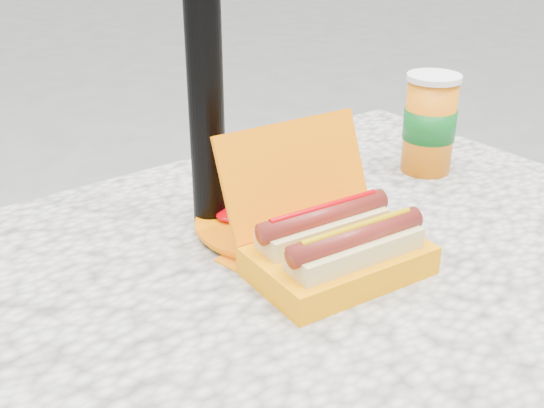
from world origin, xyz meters
TOP-DOWN VIEW (x-y plane):
  - picnic_table at (0.00, 0.00)m, footprint 1.20×0.80m
  - hotdog_box at (0.05, -0.06)m, footprint 0.24×0.22m
  - fries_plate at (0.05, 0.08)m, footprint 0.23×0.31m
  - soda_cup at (0.41, 0.10)m, footprint 0.09×0.09m

SIDE VIEW (x-z plane):
  - picnic_table at x=0.00m, z-range 0.27..1.02m
  - fries_plate at x=0.05m, z-range 0.74..0.78m
  - hotdog_box at x=0.05m, z-range 0.70..0.88m
  - soda_cup at x=0.41m, z-range 0.75..0.92m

